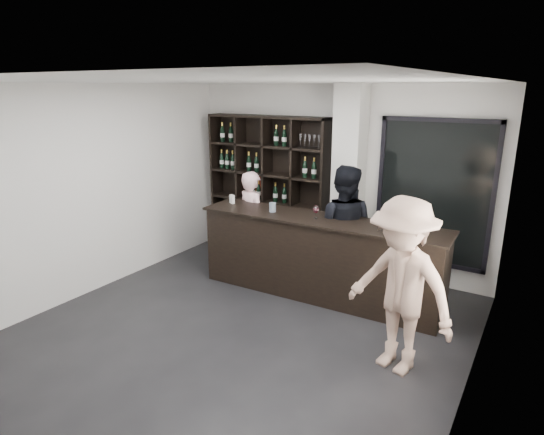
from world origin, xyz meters
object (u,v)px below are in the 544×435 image
Objects in this scene: wine_shelf at (267,187)px; taster_black at (342,230)px; tasting_counter at (319,258)px; customer at (401,287)px; taster_pink at (252,221)px.

taster_black is at bearing -22.85° from wine_shelf.
wine_shelf is 0.70× the size of tasting_counter.
customer is (1.45, -1.12, 0.35)m from tasting_counter.
taster_black is 0.99× the size of customer.
taster_pink is 1.55m from taster_black.
tasting_counter is 1.87× the size of customer.
wine_shelf is 1.93m from tasting_counter.
wine_shelf is at bearing -34.29° from taster_black.
wine_shelf reaches higher than customer.
tasting_counter is 1.88× the size of taster_black.
taster_black reaches higher than tasting_counter.
taster_pink is 0.87× the size of customer.
wine_shelf reaches higher than taster_pink.
taster_pink is (-1.35, 0.36, 0.23)m from tasting_counter.
customer is at bearing -36.27° from wine_shelf.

